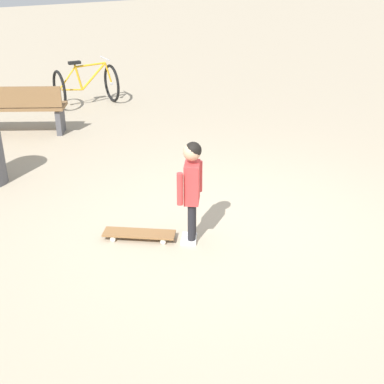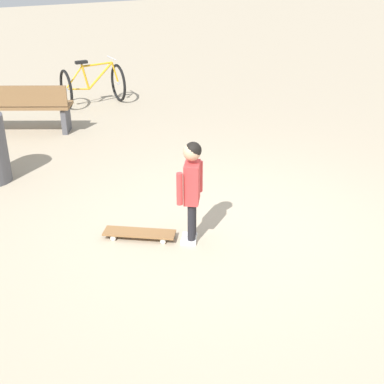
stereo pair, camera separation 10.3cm
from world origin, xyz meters
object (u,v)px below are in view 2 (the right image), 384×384
(child_person, at_px, (192,182))
(bicycle_near, at_px, (93,85))
(skateboard, at_px, (139,233))
(street_bench, at_px, (20,107))

(child_person, xyz_separation_m, bicycle_near, (1.22, 5.27, -0.28))
(child_person, relative_size, skateboard, 1.56)
(child_person, bearing_deg, skateboard, 140.81)
(child_person, height_order, street_bench, child_person)
(skateboard, relative_size, street_bench, 0.43)
(bicycle_near, height_order, street_bench, bicycle_near)
(street_bench, bearing_deg, bicycle_near, 29.76)
(bicycle_near, bearing_deg, child_person, -103.00)
(skateboard, bearing_deg, bicycle_near, 71.67)
(bicycle_near, bearing_deg, skateboard, -108.33)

